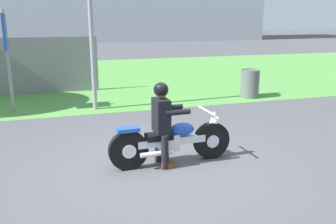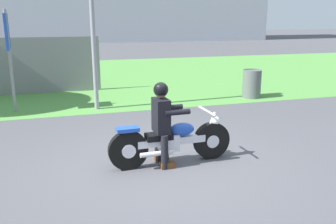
{
  "view_description": "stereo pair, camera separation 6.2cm",
  "coord_description": "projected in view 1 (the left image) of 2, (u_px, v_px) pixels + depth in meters",
  "views": [
    {
      "loc": [
        -1.57,
        -5.35,
        2.4
      ],
      "look_at": [
        0.16,
        0.27,
        0.85
      ],
      "focal_mm": 38.47,
      "sensor_mm": 36.0,
      "label": 1
    },
    {
      "loc": [
        -1.51,
        -5.36,
        2.4
      ],
      "look_at": [
        0.16,
        0.27,
        0.85
      ],
      "focal_mm": 38.47,
      "sensor_mm": 36.0,
      "label": 2
    }
  ],
  "objects": [
    {
      "name": "motorcycle_lead",
      "position": [
        172.0,
        141.0,
        6.01
      ],
      "size": [
        2.13,
        0.66,
        0.88
      ],
      "rotation": [
        0.0,
        0.0,
        0.04
      ],
      "color": "black",
      "rests_on": "ground"
    },
    {
      "name": "grass_verge",
      "position": [
        98.0,
        77.0,
        14.95
      ],
      "size": [
        60.0,
        12.0,
        0.01
      ],
      "primitive_type": "cube",
      "color": "#549342",
      "rests_on": "ground"
    },
    {
      "name": "ground",
      "position": [
        164.0,
        166.0,
        6.0
      ],
      "size": [
        120.0,
        120.0,
        0.0
      ],
      "primitive_type": "plane",
      "color": "#4C4C51"
    },
    {
      "name": "trash_can",
      "position": [
        250.0,
        84.0,
        11.05
      ],
      "size": [
        0.56,
        0.56,
        0.85
      ],
      "primitive_type": "cylinder",
      "color": "#595E5B",
      "rests_on": "ground"
    },
    {
      "name": "sign_banner",
      "position": [
        6.0,
        45.0,
        8.98
      ],
      "size": [
        0.08,
        0.6,
        2.6
      ],
      "color": "gray",
      "rests_on": "ground"
    },
    {
      "name": "rider_lead",
      "position": [
        162.0,
        118.0,
        5.85
      ],
      "size": [
        0.56,
        0.48,
        1.4
      ],
      "rotation": [
        0.0,
        0.0,
        0.04
      ],
      "color": "black",
      "rests_on": "ground"
    }
  ]
}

